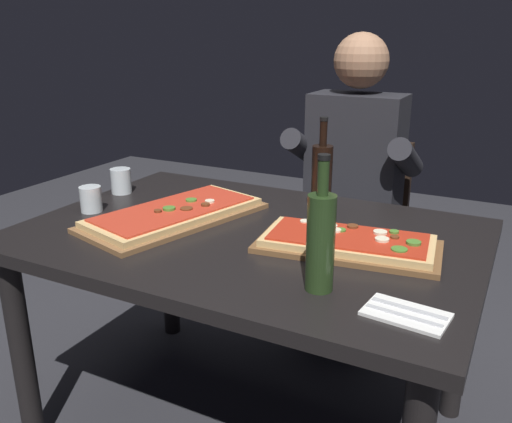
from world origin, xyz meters
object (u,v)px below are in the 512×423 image
at_px(dining_table, 249,259).
at_px(tumbler_near_camera, 121,181).
at_px(diner_chair, 356,227).
at_px(pizza_rectangular_front, 348,243).
at_px(pizza_rectangular_left, 175,214).
at_px(oil_bottle_amber, 321,240).
at_px(wine_bottle_dark, 322,178).
at_px(tumbler_far_side, 91,201).
at_px(seated_diner, 351,179).

height_order(dining_table, tumbler_near_camera, tumbler_near_camera).
bearing_deg(diner_chair, pizza_rectangular_front, -75.22).
height_order(pizza_rectangular_front, pizza_rectangular_left, same).
bearing_deg(dining_table, oil_bottle_amber, -38.81).
distance_m(wine_bottle_dark, oil_bottle_amber, 0.56).
relative_size(pizza_rectangular_left, diner_chair, 0.76).
height_order(pizza_rectangular_front, diner_chair, diner_chair).
relative_size(dining_table, pizza_rectangular_front, 2.58).
bearing_deg(pizza_rectangular_front, pizza_rectangular_left, -178.53).
bearing_deg(pizza_rectangular_front, tumbler_near_camera, 171.27).
bearing_deg(tumbler_far_side, wine_bottle_dark, 24.98).
height_order(dining_table, tumbler_far_side, tumbler_far_side).
height_order(tumbler_far_side, seated_diner, seated_diner).
xyz_separation_m(wine_bottle_dark, seated_diner, (-0.04, 0.48, -0.12)).
xyz_separation_m(pizza_rectangular_front, diner_chair, (-0.23, 0.86, -0.27)).
bearing_deg(tumbler_near_camera, wine_bottle_dark, 8.25).
xyz_separation_m(pizza_rectangular_left, tumbler_near_camera, (-0.36, 0.16, 0.03)).
distance_m(dining_table, tumbler_near_camera, 0.66).
relative_size(oil_bottle_amber, tumbler_far_side, 3.77).
height_order(oil_bottle_amber, tumbler_far_side, oil_bottle_amber).
bearing_deg(pizza_rectangular_front, dining_table, 179.67).
relative_size(wine_bottle_dark, tumbler_near_camera, 3.48).
distance_m(dining_table, diner_chair, 0.88).
height_order(pizza_rectangular_front, seated_diner, seated_diner).
height_order(tumbler_near_camera, tumbler_far_side, tumbler_near_camera).
bearing_deg(seated_diner, tumbler_near_camera, -140.86).
bearing_deg(wine_bottle_dark, pizza_rectangular_front, -54.89).
bearing_deg(diner_chair, pizza_rectangular_left, -112.59).
bearing_deg(tumbler_far_side, dining_table, 7.61).
bearing_deg(pizza_rectangular_front, seated_diner, 107.06).
height_order(wine_bottle_dark, diner_chair, wine_bottle_dark).
bearing_deg(tumbler_far_side, tumbler_near_camera, 104.35).
xyz_separation_m(pizza_rectangular_left, oil_bottle_amber, (0.60, -0.25, 0.11)).
bearing_deg(seated_diner, wine_bottle_dark, -84.66).
height_order(pizza_rectangular_left, diner_chair, diner_chair).
xyz_separation_m(oil_bottle_amber, seated_diner, (-0.24, 1.01, -0.13)).
xyz_separation_m(wine_bottle_dark, tumbler_near_camera, (-0.77, -0.11, -0.08)).
height_order(pizza_rectangular_left, oil_bottle_amber, oil_bottle_amber).
relative_size(pizza_rectangular_left, oil_bottle_amber, 1.99).
distance_m(pizza_rectangular_front, tumbler_near_camera, 0.96).
distance_m(wine_bottle_dark, tumbler_near_camera, 0.78).
bearing_deg(tumbler_far_side, oil_bottle_amber, -12.04).
bearing_deg(dining_table, tumbler_far_side, -172.39).
xyz_separation_m(pizza_rectangular_front, seated_diner, (-0.23, 0.74, -0.02)).
relative_size(dining_table, tumbler_far_side, 15.82).
bearing_deg(oil_bottle_amber, pizza_rectangular_left, 157.20).
bearing_deg(tumbler_far_side, pizza_rectangular_front, 4.77).
xyz_separation_m(wine_bottle_dark, diner_chair, (-0.04, 0.60, -0.38)).
distance_m(oil_bottle_amber, seated_diner, 1.04).
height_order(dining_table, pizza_rectangular_left, pizza_rectangular_left).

